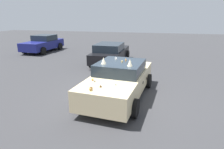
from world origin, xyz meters
TOP-DOWN VIEW (x-y plane):
  - ground_plane at (0.00, 0.00)m, footprint 60.00×60.00m
  - art_car_decorated at (0.02, -0.00)m, footprint 4.68×2.37m
  - parked_sedan_near_right at (5.39, 1.76)m, footprint 4.41×2.04m
  - parked_sedan_near_left at (8.25, 8.68)m, footprint 4.25×2.19m

SIDE VIEW (x-z plane):
  - ground_plane at x=0.00m, z-range 0.00..0.00m
  - parked_sedan_near_right at x=5.39m, z-range 0.02..1.38m
  - art_car_decorated at x=0.02m, z-range -0.12..1.53m
  - parked_sedan_near_left at x=8.25m, z-range -0.01..1.44m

